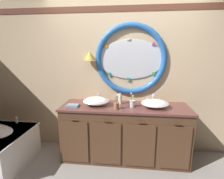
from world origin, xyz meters
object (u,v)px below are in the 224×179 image
object	(u,v)px
toothbrush_holder_left	(116,105)
folded_hand_towel	(73,106)
sink_basin_left	(96,101)
toothbrush_holder_right	(132,103)
sink_basin_right	(155,103)
soap_dispenser	(120,99)

from	to	relation	value
toothbrush_holder_left	folded_hand_towel	size ratio (longest dim) A/B	1.18
sink_basin_left	toothbrush_holder_right	bearing A→B (deg)	-1.58
toothbrush_holder_left	sink_basin_right	bearing A→B (deg)	14.48
toothbrush_holder_left	toothbrush_holder_right	bearing A→B (deg)	29.60
sink_basin_right	soap_dispenser	distance (m)	0.54
sink_basin_right	soap_dispenser	bearing A→B (deg)	165.88
sink_basin_left	toothbrush_holder_left	size ratio (longest dim) A/B	1.80
toothbrush_holder_right	sink_basin_right	bearing A→B (deg)	2.63
toothbrush_holder_right	soap_dispenser	world-z (taller)	toothbrush_holder_right
soap_dispenser	folded_hand_towel	world-z (taller)	soap_dispenser
sink_basin_right	soap_dispenser	world-z (taller)	soap_dispenser
soap_dispenser	folded_hand_towel	bearing A→B (deg)	-161.55
soap_dispenser	sink_basin_left	bearing A→B (deg)	-160.05
sink_basin_left	toothbrush_holder_left	xyz separation A→B (m)	(0.33, -0.14, -0.01)
folded_hand_towel	toothbrush_holder_left	bearing A→B (deg)	-3.59
sink_basin_right	toothbrush_holder_right	bearing A→B (deg)	-177.37
sink_basin_right	folded_hand_towel	distance (m)	1.23
toothbrush_holder_right	folded_hand_towel	xyz separation A→B (m)	(-0.89, -0.09, -0.04)
sink_basin_right	toothbrush_holder_left	xyz separation A→B (m)	(-0.56, -0.14, -0.00)
sink_basin_right	toothbrush_holder_left	distance (m)	0.58
soap_dispenser	folded_hand_towel	size ratio (longest dim) A/B	0.96
sink_basin_right	toothbrush_holder_right	xyz separation A→B (m)	(-0.33, -0.02, -0.00)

